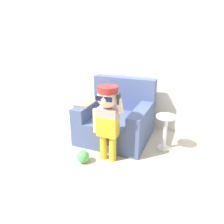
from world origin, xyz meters
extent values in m
plane|color=#BCB29E|center=(0.00, 0.00, 0.00)|extent=(10.00, 10.00, 0.00)
cube|color=silver|center=(0.00, 0.74, 1.30)|extent=(10.00, 0.05, 2.60)
cube|color=#475684|center=(-0.09, 0.06, 0.19)|extent=(1.07, 0.99, 0.39)
cube|color=#475684|center=(-0.09, 0.47, 0.66)|extent=(1.07, 0.17, 0.55)
cube|color=#475684|center=(-0.53, -0.03, 0.49)|extent=(0.20, 0.82, 0.21)
cube|color=#475684|center=(0.34, -0.03, 0.49)|extent=(0.20, 0.82, 0.21)
cube|color=gray|center=(-0.53, -0.03, 0.61)|extent=(0.24, 0.55, 0.03)
cylinder|color=gold|center=(-0.02, -0.56, 0.18)|extent=(0.10, 0.10, 0.37)
cylinder|color=gold|center=(0.11, -0.56, 0.18)|extent=(0.10, 0.10, 0.37)
cube|color=gold|center=(0.05, -0.56, 0.51)|extent=(0.27, 0.16, 0.27)
cube|color=#B29993|center=(0.05, -0.56, 0.70)|extent=(0.27, 0.16, 0.12)
sphere|color=beige|center=(0.05, -0.56, 0.90)|extent=(0.27, 0.27, 0.27)
cylinder|color=#B22828|center=(0.05, -0.56, 1.01)|extent=(0.26, 0.26, 0.07)
cube|color=#B22828|center=(0.05, -0.44, 0.98)|extent=(0.16, 0.12, 0.01)
cube|color=#0F1433|center=(0.05, -0.68, 0.92)|extent=(0.22, 0.01, 0.06)
cylinder|color=beige|center=(-0.13, -0.56, 0.55)|extent=(0.08, 0.08, 0.33)
cylinder|color=beige|center=(0.20, -0.56, 0.81)|extent=(0.11, 0.08, 0.20)
cube|color=black|center=(0.20, -0.58, 0.90)|extent=(0.02, 0.07, 0.13)
cylinder|color=white|center=(0.71, 0.02, 0.01)|extent=(0.19, 0.19, 0.02)
cylinder|color=white|center=(0.71, 0.02, 0.26)|extent=(0.05, 0.05, 0.51)
cylinder|color=white|center=(0.71, 0.02, 0.52)|extent=(0.30, 0.30, 0.02)
sphere|color=#4CB256|center=(-0.24, -0.76, 0.09)|extent=(0.17, 0.17, 0.17)
camera|label=1|loc=(1.09, -2.95, 1.72)|focal=35.00mm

